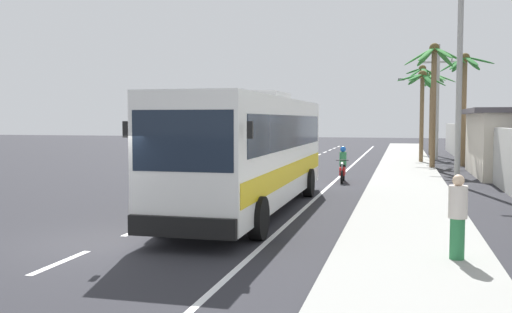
# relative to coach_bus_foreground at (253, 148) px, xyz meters

# --- Properties ---
(ground_plane) EXTENTS (160.00, 160.00, 0.00)m
(ground_plane) POSITION_rel_coach_bus_foreground_xyz_m (-2.06, -5.35, -1.96)
(ground_plane) COLOR #28282D
(sidewalk_kerb) EXTENTS (3.20, 90.00, 0.14)m
(sidewalk_kerb) POSITION_rel_coach_bus_foreground_xyz_m (4.74, 4.65, -1.89)
(sidewalk_kerb) COLOR #999993
(sidewalk_kerb) RESTS_ON ground
(lane_markings) EXTENTS (3.71, 71.00, 0.01)m
(lane_markings) POSITION_rel_coach_bus_foreground_xyz_m (0.09, 9.39, -1.96)
(lane_markings) COLOR white
(lane_markings) RESTS_ON ground
(boundary_wall) EXTENTS (0.24, 60.00, 2.51)m
(boundary_wall) POSITION_rel_coach_bus_foreground_xyz_m (8.54, 8.65, -0.70)
(boundary_wall) COLOR #B2B2AD
(boundary_wall) RESTS_ON ground
(coach_bus_foreground) EXTENTS (2.93, 12.13, 3.77)m
(coach_bus_foreground) POSITION_rel_coach_bus_foreground_xyz_m (0.00, 0.00, 0.00)
(coach_bus_foreground) COLOR white
(coach_bus_foreground) RESTS_ON ground
(motorcycle_beside_bus) EXTENTS (0.56, 1.96, 1.63)m
(motorcycle_beside_bus) POSITION_rel_coach_bus_foreground_xyz_m (1.89, 8.88, -1.30)
(motorcycle_beside_bus) COLOR black
(motorcycle_beside_bus) RESTS_ON ground
(pedestrian_near_kerb) EXTENTS (0.36, 0.36, 1.65)m
(pedestrian_near_kerb) POSITION_rel_coach_bus_foreground_xyz_m (5.57, -5.59, -0.96)
(pedestrian_near_kerb) COLOR #2D7A47
(pedestrian_near_kerb) RESTS_ON sidewalk_kerb
(utility_pole_mid) EXTENTS (2.58, 0.24, 9.81)m
(utility_pole_mid) POSITION_rel_coach_bus_foreground_xyz_m (6.82, 8.70, 3.19)
(utility_pole_mid) COLOR #9E9E99
(utility_pole_mid) RESTS_ON ground
(utility_pole_far) EXTENTS (3.83, 0.24, 8.08)m
(utility_pole_far) POSITION_rel_coach_bus_foreground_xyz_m (6.71, 24.60, 2.37)
(utility_pole_far) COLOR #9E9E99
(utility_pole_far) RESTS_ON ground
(palm_nearest) EXTENTS (3.21, 3.08, 6.87)m
(palm_nearest) POSITION_rel_coach_bus_foreground_xyz_m (8.10, 19.47, 3.00)
(palm_nearest) COLOR brown
(palm_nearest) RESTS_ON ground
(palm_second) EXTENTS (3.46, 3.26, 7.15)m
(palm_second) POSITION_rel_coach_bus_foreground_xyz_m (6.18, 16.56, 3.12)
(palm_second) COLOR brown
(palm_second) RESTS_ON ground
(palm_third) EXTENTS (2.56, 2.60, 6.96)m
(palm_third) POSITION_rel_coach_bus_foreground_xyz_m (5.87, 27.61, 3.06)
(palm_third) COLOR brown
(palm_third) RESTS_ON ground
(palm_fourth) EXTENTS (3.10, 2.85, 6.00)m
(palm_fourth) POSITION_rel_coach_bus_foreground_xyz_m (5.66, 20.95, 2.52)
(palm_fourth) COLOR brown
(palm_fourth) RESTS_ON ground
(palm_farthest) EXTENTS (3.77, 3.58, 6.80)m
(palm_farthest) POSITION_rel_coach_bus_foreground_xyz_m (6.72, 30.76, 3.00)
(palm_farthest) COLOR brown
(palm_farthest) RESTS_ON ground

